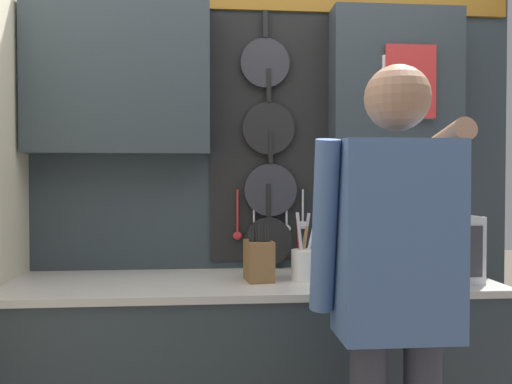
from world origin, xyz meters
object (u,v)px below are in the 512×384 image
at_px(knife_block, 259,260).
at_px(person, 395,279).
at_px(utensil_crock, 303,262).
at_px(microwave, 412,246).

relative_size(knife_block, person, 0.15).
relative_size(utensil_crock, person, 0.17).
bearing_deg(knife_block, person, -55.14).
bearing_deg(microwave, person, -116.83).
bearing_deg(microwave, utensil_crock, 179.71).
relative_size(microwave, knife_block, 1.94).
height_order(utensil_crock, person, person).
bearing_deg(utensil_crock, knife_block, -179.35).
bearing_deg(utensil_crock, person, -70.71).
relative_size(knife_block, utensil_crock, 0.86).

